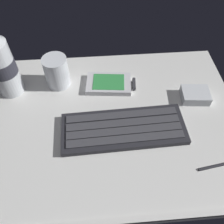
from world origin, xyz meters
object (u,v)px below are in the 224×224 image
(handheld_device, at_px, (111,84))
(charger_block, at_px, (195,95))
(juice_cup, at_px, (57,73))
(water_bottle, at_px, (1,64))
(keyboard, at_px, (124,129))
(stylus_pen, at_px, (219,165))

(handheld_device, bearing_deg, charger_block, -16.42)
(handheld_device, relative_size, juice_cup, 1.57)
(juice_cup, distance_m, water_bottle, 0.14)
(keyboard, xyz_separation_m, handheld_device, (-0.02, 0.15, -0.00))
(handheld_device, height_order, water_bottle, water_bottle)
(juice_cup, bearing_deg, charger_block, -13.17)
(juice_cup, relative_size, stylus_pen, 0.89)
(keyboard, xyz_separation_m, juice_cup, (-0.16, 0.17, 0.03))
(handheld_device, height_order, stylus_pen, handheld_device)
(keyboard, height_order, charger_block, charger_block)
(keyboard, relative_size, charger_block, 4.19)
(charger_block, height_order, stylus_pen, charger_block)
(water_bottle, relative_size, charger_block, 2.97)
(charger_block, bearing_deg, handheld_device, 163.58)
(juice_cup, relative_size, water_bottle, 0.41)
(keyboard, distance_m, juice_cup, 0.24)
(keyboard, relative_size, stylus_pen, 3.09)
(juice_cup, bearing_deg, handheld_device, -8.11)
(water_bottle, height_order, charger_block, water_bottle)
(keyboard, bearing_deg, stylus_pen, -28.36)
(keyboard, height_order, stylus_pen, keyboard)
(charger_block, distance_m, stylus_pen, 0.19)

